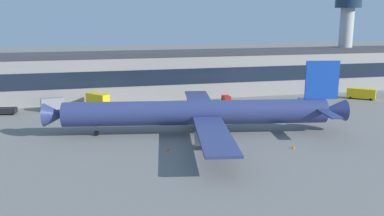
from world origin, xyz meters
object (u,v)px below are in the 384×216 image
at_px(crew_van, 329,92).
at_px(traffic_cone_0, 293,147).
at_px(fuel_truck, 361,93).
at_px(airliner, 201,113).
at_px(catering_truck, 98,100).
at_px(control_tower, 346,28).
at_px(stair_truck, 52,103).
at_px(pushback_tractor, 6,110).
at_px(belt_loader, 198,100).
at_px(baggage_tug, 226,98).
at_px(traffic_cone_1, 168,149).

bearing_deg(crew_van, traffic_cone_0, -127.90).
bearing_deg(fuel_truck, traffic_cone_0, -137.18).
bearing_deg(airliner, traffic_cone_0, -44.15).
relative_size(airliner, catering_truck, 9.15).
relative_size(fuel_truck, crew_van, 1.45).
xyz_separation_m(control_tower, stair_truck, (-100.73, -15.86, -19.32)).
bearing_deg(fuel_truck, pushback_tractor, 177.77).
bearing_deg(control_tower, crew_van, -134.57).
distance_m(crew_van, traffic_cone_0, 60.49).
relative_size(airliner, control_tower, 1.93).
bearing_deg(traffic_cone_0, airliner, 135.85).
xyz_separation_m(stair_truck, crew_van, (85.84, 0.75, -0.52)).
bearing_deg(pushback_tractor, crew_van, 1.56).
relative_size(belt_loader, traffic_cone_0, 8.74).
relative_size(pushback_tractor, crew_van, 0.91).
bearing_deg(catering_truck, crew_van, 0.31).
bearing_deg(stair_truck, baggage_tug, 0.03).
height_order(control_tower, pushback_tractor, control_tower).
relative_size(fuel_truck, catering_truck, 1.13).
relative_size(control_tower, fuel_truck, 4.20).
xyz_separation_m(belt_loader, catering_truck, (-29.26, 1.15, 1.14)).
xyz_separation_m(belt_loader, crew_van, (44.31, 1.54, 0.31)).
relative_size(stair_truck, catering_truck, 0.88).
xyz_separation_m(crew_van, traffic_cone_0, (-37.15, -47.72, -1.09)).
bearing_deg(baggage_tug, belt_loader, -174.76).
bearing_deg(traffic_cone_1, control_tower, 37.44).
bearing_deg(stair_truck, control_tower, 8.95).
distance_m(baggage_tug, traffic_cone_0, 47.04).
relative_size(pushback_tractor, baggage_tug, 1.42).
bearing_deg(pushback_tractor, stair_truck, 9.47).
relative_size(crew_van, catering_truck, 0.78).
height_order(airliner, control_tower, control_tower).
height_order(control_tower, traffic_cone_0, control_tower).
bearing_deg(traffic_cone_1, belt_loader, 67.74).
bearing_deg(airliner, baggage_tug, 62.59).
bearing_deg(fuel_truck, airliner, -155.97).
relative_size(control_tower, pushback_tractor, 6.71).
bearing_deg(belt_loader, traffic_cone_1, -112.26).
distance_m(crew_van, baggage_tug, 35.36).
height_order(airliner, fuel_truck, airliner).
height_order(crew_van, traffic_cone_1, crew_van).
bearing_deg(airliner, traffic_cone_1, -132.26).
relative_size(belt_loader, stair_truck, 1.01).
distance_m(stair_truck, traffic_cone_1, 49.11).
bearing_deg(baggage_tug, stair_truck, -179.97).
distance_m(stair_truck, traffic_cone_0, 67.67).
bearing_deg(catering_truck, stair_truck, -178.36).
distance_m(control_tower, baggage_tug, 56.43).
relative_size(airliner, traffic_cone_0, 89.66).
bearing_deg(crew_van, baggage_tug, -178.84).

